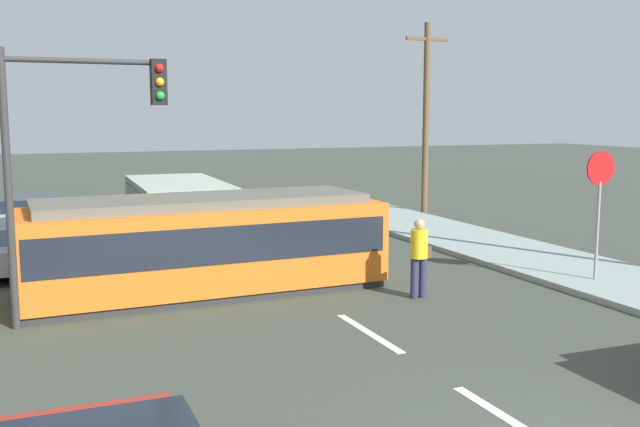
{
  "coord_description": "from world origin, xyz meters",
  "views": [
    {
      "loc": [
        -5.53,
        -5.01,
        3.83
      ],
      "look_at": [
        0.45,
        9.29,
        1.68
      ],
      "focal_mm": 40.52,
      "sensor_mm": 36.0,
      "label": 1
    }
  ],
  "objects_px": {
    "utility_pole_mid": "(426,115)",
    "parked_sedan_far": "(30,214)",
    "city_bus": "(179,208)",
    "stop_sign": "(600,188)",
    "parked_sedan_mid": "(25,244)",
    "pedestrian_crossing": "(419,253)",
    "streetcar_tram": "(204,243)",
    "traffic_light_mast": "(74,133)"
  },
  "relations": [
    {
      "from": "parked_sedan_mid",
      "to": "traffic_light_mast",
      "type": "bearing_deg",
      "value": -80.46
    },
    {
      "from": "parked_sedan_mid",
      "to": "pedestrian_crossing",
      "type": "bearing_deg",
      "value": -39.43
    },
    {
      "from": "parked_sedan_mid",
      "to": "parked_sedan_far",
      "type": "xyz_separation_m",
      "value": [
        0.19,
        5.93,
        -0.0
      ]
    },
    {
      "from": "parked_sedan_mid",
      "to": "stop_sign",
      "type": "height_order",
      "value": "stop_sign"
    },
    {
      "from": "pedestrian_crossing",
      "to": "utility_pole_mid",
      "type": "relative_size",
      "value": 0.23
    },
    {
      "from": "stop_sign",
      "to": "utility_pole_mid",
      "type": "height_order",
      "value": "utility_pole_mid"
    },
    {
      "from": "parked_sedan_far",
      "to": "traffic_light_mast",
      "type": "xyz_separation_m",
      "value": [
        0.71,
        -11.27,
        2.86
      ]
    },
    {
      "from": "parked_sedan_far",
      "to": "stop_sign",
      "type": "height_order",
      "value": "stop_sign"
    },
    {
      "from": "city_bus",
      "to": "pedestrian_crossing",
      "type": "distance_m",
      "value": 9.07
    },
    {
      "from": "streetcar_tram",
      "to": "utility_pole_mid",
      "type": "relative_size",
      "value": 1.08
    },
    {
      "from": "city_bus",
      "to": "traffic_light_mast",
      "type": "height_order",
      "value": "traffic_light_mast"
    },
    {
      "from": "utility_pole_mid",
      "to": "stop_sign",
      "type": "bearing_deg",
      "value": -102.11
    },
    {
      "from": "streetcar_tram",
      "to": "city_bus",
      "type": "bearing_deg",
      "value": 83.21
    },
    {
      "from": "parked_sedan_far",
      "to": "stop_sign",
      "type": "distance_m",
      "value": 17.27
    },
    {
      "from": "traffic_light_mast",
      "to": "utility_pole_mid",
      "type": "relative_size",
      "value": 0.69
    },
    {
      "from": "streetcar_tram",
      "to": "utility_pole_mid",
      "type": "xyz_separation_m",
      "value": [
        10.73,
        8.79,
        2.69
      ]
    },
    {
      "from": "utility_pole_mid",
      "to": "parked_sedan_far",
      "type": "bearing_deg",
      "value": 175.56
    },
    {
      "from": "parked_sedan_far",
      "to": "stop_sign",
      "type": "xyz_separation_m",
      "value": [
        11.6,
        -12.69,
        1.57
      ]
    },
    {
      "from": "streetcar_tram",
      "to": "pedestrian_crossing",
      "type": "distance_m",
      "value": 4.6
    },
    {
      "from": "parked_sedan_mid",
      "to": "stop_sign",
      "type": "xyz_separation_m",
      "value": [
        11.79,
        -6.77,
        1.57
      ]
    },
    {
      "from": "traffic_light_mast",
      "to": "stop_sign",
      "type": "bearing_deg",
      "value": -7.42
    },
    {
      "from": "stop_sign",
      "to": "traffic_light_mast",
      "type": "distance_m",
      "value": 11.06
    },
    {
      "from": "parked_sedan_far",
      "to": "utility_pole_mid",
      "type": "relative_size",
      "value": 0.56
    },
    {
      "from": "streetcar_tram",
      "to": "pedestrian_crossing",
      "type": "height_order",
      "value": "streetcar_tram"
    },
    {
      "from": "streetcar_tram",
      "to": "parked_sedan_far",
      "type": "xyz_separation_m",
      "value": [
        -3.35,
        9.89,
        -0.46
      ]
    },
    {
      "from": "pedestrian_crossing",
      "to": "parked_sedan_mid",
      "type": "distance_m",
      "value": 9.78
    },
    {
      "from": "city_bus",
      "to": "utility_pole_mid",
      "type": "distance_m",
      "value": 10.68
    },
    {
      "from": "streetcar_tram",
      "to": "parked_sedan_far",
      "type": "height_order",
      "value": "streetcar_tram"
    },
    {
      "from": "traffic_light_mast",
      "to": "utility_pole_mid",
      "type": "xyz_separation_m",
      "value": [
        13.38,
        10.18,
        0.29
      ]
    },
    {
      "from": "stop_sign",
      "to": "utility_pole_mid",
      "type": "bearing_deg",
      "value": 77.89
    },
    {
      "from": "streetcar_tram",
      "to": "utility_pole_mid",
      "type": "distance_m",
      "value": 14.14
    },
    {
      "from": "utility_pole_mid",
      "to": "city_bus",
      "type": "bearing_deg",
      "value": -165.51
    },
    {
      "from": "city_bus",
      "to": "pedestrian_crossing",
      "type": "relative_size",
      "value": 3.31
    },
    {
      "from": "parked_sedan_mid",
      "to": "utility_pole_mid",
      "type": "bearing_deg",
      "value": 18.69
    },
    {
      "from": "parked_sedan_far",
      "to": "utility_pole_mid",
      "type": "bearing_deg",
      "value": -4.44
    },
    {
      "from": "pedestrian_crossing",
      "to": "parked_sedan_far",
      "type": "relative_size",
      "value": 0.42
    },
    {
      "from": "city_bus",
      "to": "parked_sedan_far",
      "type": "height_order",
      "value": "city_bus"
    },
    {
      "from": "city_bus",
      "to": "parked_sedan_mid",
      "type": "distance_m",
      "value": 4.86
    },
    {
      "from": "pedestrian_crossing",
      "to": "traffic_light_mast",
      "type": "height_order",
      "value": "traffic_light_mast"
    },
    {
      "from": "parked_sedan_mid",
      "to": "city_bus",
      "type": "bearing_deg",
      "value": 27.68
    },
    {
      "from": "city_bus",
      "to": "parked_sedan_far",
      "type": "relative_size",
      "value": 1.38
    },
    {
      "from": "pedestrian_crossing",
      "to": "parked_sedan_mid",
      "type": "bearing_deg",
      "value": 140.57
    }
  ]
}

